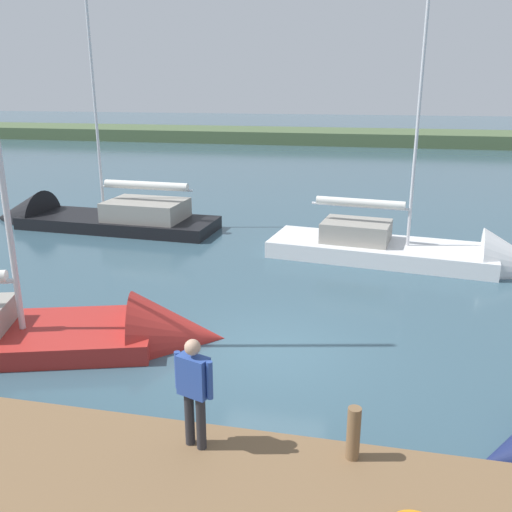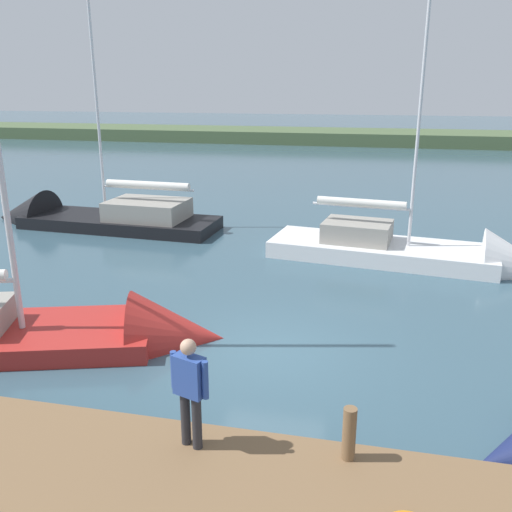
{
  "view_description": "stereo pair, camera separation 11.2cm",
  "coord_description": "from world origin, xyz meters",
  "px_view_note": "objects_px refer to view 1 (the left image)",
  "views": [
    {
      "loc": [
        -2.0,
        10.81,
        5.64
      ],
      "look_at": [
        0.99,
        -3.19,
        1.15
      ],
      "focal_mm": 38.54,
      "sensor_mm": 36.0,
      "label": 1
    },
    {
      "loc": [
        -2.11,
        10.79,
        5.64
      ],
      "look_at": [
        0.99,
        -3.19,
        1.15
      ],
      "focal_mm": 38.54,
      "sensor_mm": 36.0,
      "label": 2
    }
  ],
  "objects_px": {
    "mooring_post_near": "(353,433)",
    "sailboat_outer_mooring": "(432,259)",
    "sailboat_near_dock": "(66,341)",
    "person_on_dock": "(194,386)",
    "sailboat_inner_slip": "(80,220)"
  },
  "relations": [
    {
      "from": "sailboat_near_dock",
      "to": "sailboat_outer_mooring",
      "type": "bearing_deg",
      "value": 25.09
    },
    {
      "from": "sailboat_near_dock",
      "to": "sailboat_outer_mooring",
      "type": "height_order",
      "value": "sailboat_near_dock"
    },
    {
      "from": "sailboat_inner_slip",
      "to": "person_on_dock",
      "type": "relative_size",
      "value": 6.62
    },
    {
      "from": "sailboat_near_dock",
      "to": "sailboat_inner_slip",
      "type": "bearing_deg",
      "value": 100.15
    },
    {
      "from": "sailboat_outer_mooring",
      "to": "person_on_dock",
      "type": "height_order",
      "value": "sailboat_outer_mooring"
    },
    {
      "from": "mooring_post_near",
      "to": "sailboat_inner_slip",
      "type": "bearing_deg",
      "value": -49.11
    },
    {
      "from": "sailboat_near_dock",
      "to": "sailboat_inner_slip",
      "type": "height_order",
      "value": "sailboat_inner_slip"
    },
    {
      "from": "sailboat_outer_mooring",
      "to": "person_on_dock",
      "type": "relative_size",
      "value": 6.49
    },
    {
      "from": "sailboat_near_dock",
      "to": "person_on_dock",
      "type": "distance_m",
      "value": 5.87
    },
    {
      "from": "mooring_post_near",
      "to": "sailboat_outer_mooring",
      "type": "bearing_deg",
      "value": -100.47
    },
    {
      "from": "sailboat_outer_mooring",
      "to": "sailboat_inner_slip",
      "type": "distance_m",
      "value": 14.04
    },
    {
      "from": "mooring_post_near",
      "to": "sailboat_outer_mooring",
      "type": "distance_m",
      "value": 11.59
    },
    {
      "from": "sailboat_near_dock",
      "to": "sailboat_inner_slip",
      "type": "distance_m",
      "value": 11.37
    },
    {
      "from": "sailboat_outer_mooring",
      "to": "sailboat_near_dock",
      "type": "bearing_deg",
      "value": -129.94
    },
    {
      "from": "mooring_post_near",
      "to": "sailboat_near_dock",
      "type": "relative_size",
      "value": 0.07
    }
  ]
}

